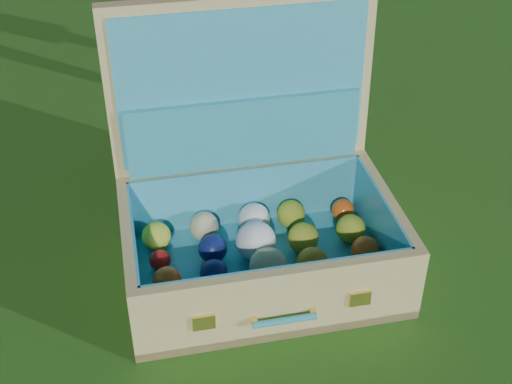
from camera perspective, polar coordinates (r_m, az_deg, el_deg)
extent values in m
plane|color=#215114|center=(1.78, -3.10, -4.88)|extent=(60.00, 60.00, 0.00)
cube|color=#D5BB72|center=(1.71, 0.43, -6.44)|extent=(0.65, 0.45, 0.02)
cube|color=#D5BB72|center=(1.51, 2.06, -9.02)|extent=(0.63, 0.06, 0.19)
cube|color=#D5BB72|center=(1.81, -0.89, -0.38)|extent=(0.63, 0.06, 0.19)
cube|color=#D5BB72|center=(1.63, -10.03, -5.66)|extent=(0.04, 0.37, 0.19)
cube|color=#D5BB72|center=(1.73, 10.28, -2.92)|extent=(0.04, 0.37, 0.19)
cube|color=teal|center=(1.70, 0.43, -6.08)|extent=(0.60, 0.40, 0.01)
cube|color=teal|center=(1.51, 1.93, -8.33)|extent=(0.58, 0.04, 0.17)
cube|color=teal|center=(1.79, -0.80, -0.36)|extent=(0.58, 0.04, 0.17)
cube|color=teal|center=(1.62, -9.55, -5.29)|extent=(0.03, 0.37, 0.17)
cube|color=teal|center=(1.72, 9.86, -2.69)|extent=(0.03, 0.37, 0.17)
cube|color=#D5BB72|center=(1.68, -1.23, 8.72)|extent=(0.63, 0.08, 0.42)
cube|color=teal|center=(1.66, -1.09, 8.42)|extent=(0.58, 0.05, 0.37)
cube|color=teal|center=(1.70, -0.96, 4.73)|extent=(0.56, 0.06, 0.18)
cube|color=#F2C659|center=(1.48, -4.20, -10.36)|extent=(0.05, 0.01, 0.04)
cube|color=#F2C659|center=(1.54, 8.32, -8.43)|extent=(0.05, 0.01, 0.04)
cylinder|color=teal|center=(1.50, 2.32, -10.24)|extent=(0.14, 0.02, 0.01)
cube|color=#F2C659|center=(1.50, -0.12, -10.37)|extent=(0.01, 0.02, 0.01)
cube|color=#F2C659|center=(1.52, 4.57, -9.64)|extent=(0.01, 0.02, 0.01)
sphere|color=gold|center=(1.56, -7.48, -9.36)|extent=(0.07, 0.07, 0.07)
sphere|color=#B0130E|center=(1.56, -2.44, -9.36)|extent=(0.05, 0.05, 0.05)
sphere|color=gold|center=(1.57, 1.68, -8.26)|extent=(0.08, 0.08, 0.08)
sphere|color=#B07A17|center=(1.60, 5.28, -7.27)|extent=(0.08, 0.08, 0.08)
sphere|color=silver|center=(1.64, 9.22, -7.06)|extent=(0.05, 0.05, 0.05)
sphere|color=#F25514|center=(1.62, -7.13, -7.10)|extent=(0.07, 0.07, 0.07)
sphere|color=#101952|center=(1.63, -3.38, -6.48)|extent=(0.06, 0.06, 0.06)
sphere|color=beige|center=(1.63, 0.97, -5.94)|extent=(0.09, 0.09, 0.09)
sphere|color=#B07A17|center=(1.66, 4.52, -5.67)|extent=(0.07, 0.07, 0.07)
sphere|color=#F25514|center=(1.71, 8.75, -4.64)|extent=(0.07, 0.07, 0.07)
sphere|color=#B0130E|center=(1.69, -7.69, -5.44)|extent=(0.05, 0.05, 0.05)
sphere|color=#101952|center=(1.70, -3.49, -4.54)|extent=(0.07, 0.07, 0.07)
sphere|color=silver|center=(1.69, -0.01, -3.94)|extent=(0.10, 0.10, 0.10)
sphere|color=gold|center=(1.72, 3.81, -3.66)|extent=(0.08, 0.08, 0.08)
sphere|color=gold|center=(1.76, 7.58, -2.93)|extent=(0.07, 0.07, 0.07)
sphere|color=gold|center=(1.74, -7.97, -3.51)|extent=(0.07, 0.07, 0.07)
sphere|color=beige|center=(1.76, -4.18, -2.77)|extent=(0.07, 0.07, 0.07)
sphere|color=silver|center=(1.77, -0.16, -2.16)|extent=(0.08, 0.08, 0.08)
sphere|color=gold|center=(1.80, 2.82, -1.75)|extent=(0.07, 0.07, 0.07)
sphere|color=#F25514|center=(1.83, 6.96, -1.43)|extent=(0.06, 0.06, 0.06)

